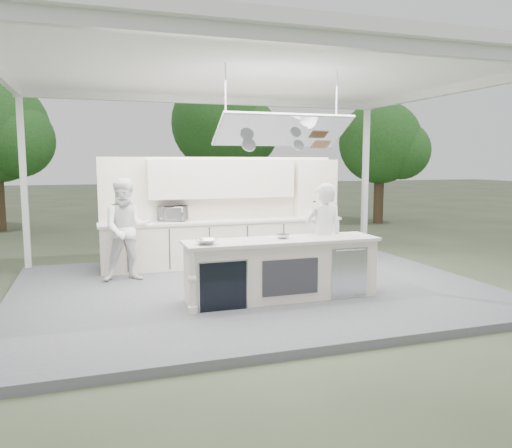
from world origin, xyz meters
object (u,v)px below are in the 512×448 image
object	(u,v)px
demo_island	(281,269)
sous_chef	(127,230)
head_chef	(323,237)
back_counter	(225,242)

from	to	relation	value
demo_island	sous_chef	world-z (taller)	sous_chef
head_chef	sous_chef	size ratio (longest dim) A/B	0.97
head_chef	sous_chef	distance (m)	3.52
back_counter	head_chef	distance (m)	2.78
back_counter	sous_chef	size ratio (longest dim) A/B	2.73
demo_island	back_counter	bearing A→B (deg)	93.63
back_counter	sous_chef	world-z (taller)	sous_chef
demo_island	head_chef	distance (m)	1.00
demo_island	head_chef	world-z (taller)	head_chef
demo_island	sous_chef	distance (m)	3.02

